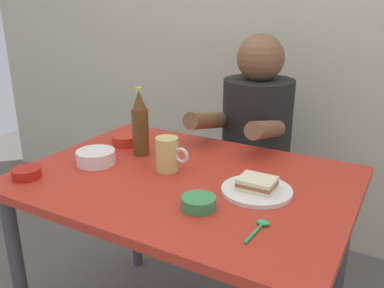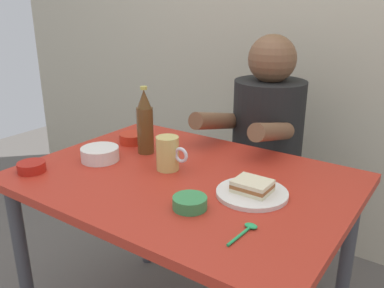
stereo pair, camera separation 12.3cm
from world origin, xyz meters
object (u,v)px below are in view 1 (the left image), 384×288
Objects in this scene: sandwich at (256,184)px; beer_bottle at (140,125)px; dining_table at (185,201)px; person_seated at (256,124)px; beer_mug at (168,154)px; dip_bowl_green at (199,202)px; stool at (252,204)px; plate_orange at (256,191)px.

beer_bottle is at bearing 168.61° from sandwich.
dining_table is 0.34m from beer_bottle.
beer_bottle is at bearing 158.80° from dining_table.
dining_table is 0.63m from person_seated.
person_seated is 0.61m from beer_mug.
dining_table is 8.73× the size of beer_mug.
person_seated reaches higher than beer_mug.
dip_bowl_green is (0.40, -0.27, -0.10)m from beer_bottle.
stool is at bearing 90.00° from person_seated.
stool is 0.91m from dip_bowl_green.
dining_table is at bearing -91.68° from stool.
person_seated is at bearing 111.00° from sandwich.
dip_bowl_green is at bearing -122.85° from plate_orange.
dip_bowl_green is (0.22, -0.19, -0.04)m from beer_mug.
plate_orange is at bearing 57.15° from dip_bowl_green.
stool is 0.77m from beer_mug.
beer_bottle is 0.49m from dip_bowl_green.
stool is 2.05× the size of plate_orange.
sandwich is (0.24, -0.62, 0.01)m from person_seated.
plate_orange is (0.24, -0.62, -0.02)m from person_seated.
stool is 1.72× the size of beer_bottle.
dip_bowl_green is at bearing -122.85° from sandwich.
person_seated is 0.67m from plate_orange.
sandwich is 0.87× the size of beer_mug.
beer_bottle is at bearing 168.61° from plate_orange.
beer_mug is (-0.10, -0.62, 0.45)m from stool.
plate_orange is 0.53m from beer_bottle.
plate_orange is at bearing -1.08° from dining_table.
dip_bowl_green is (0.13, -0.80, 0.41)m from stool.
sandwich is 0.42× the size of beer_bottle.
person_seated is (0.02, 0.62, 0.12)m from dining_table.
stool is 3.57× the size of beer_mug.
person_seated is at bearing 62.50° from beer_bottle.
person_seated is 3.27× the size of plate_orange.
stool is at bearing 110.66° from plate_orange.
person_seated is 7.20× the size of dip_bowl_green.
stool is at bearing 99.18° from dip_bowl_green.
person_seated is 6.54× the size of sandwich.
dining_table is at bearing -21.20° from beer_bottle.
beer_mug is at bearing 176.63° from plate_orange.
sandwich is at bearing -3.37° from beer_mug.
plate_orange is 1.75× the size of beer_mug.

